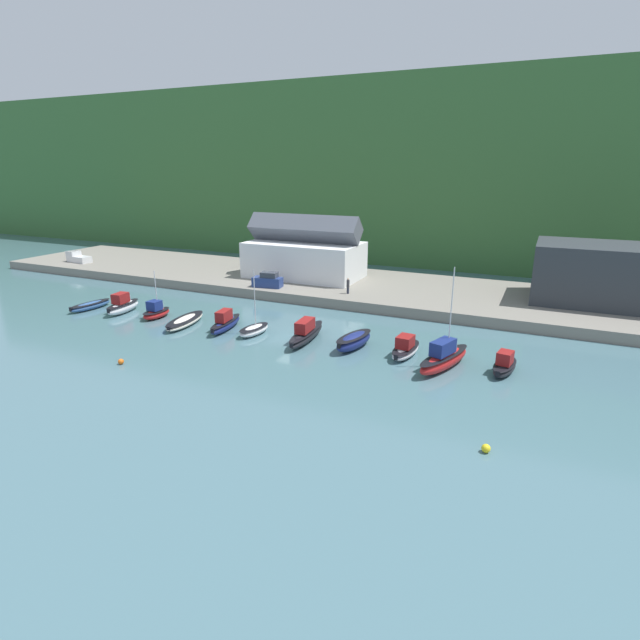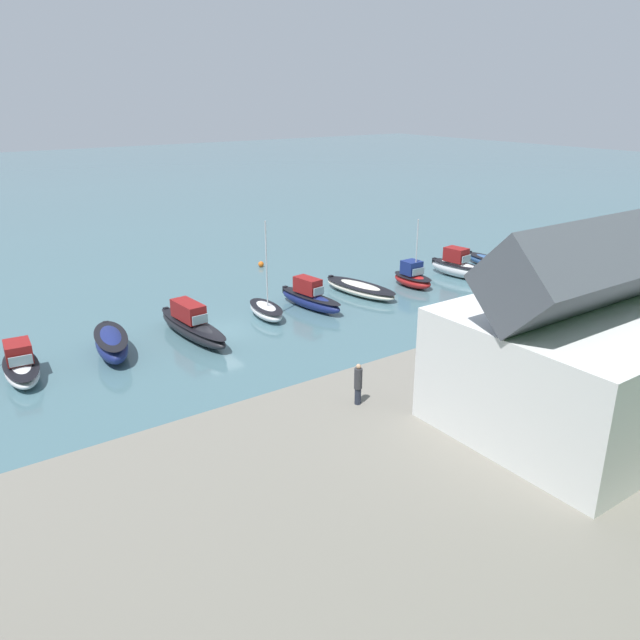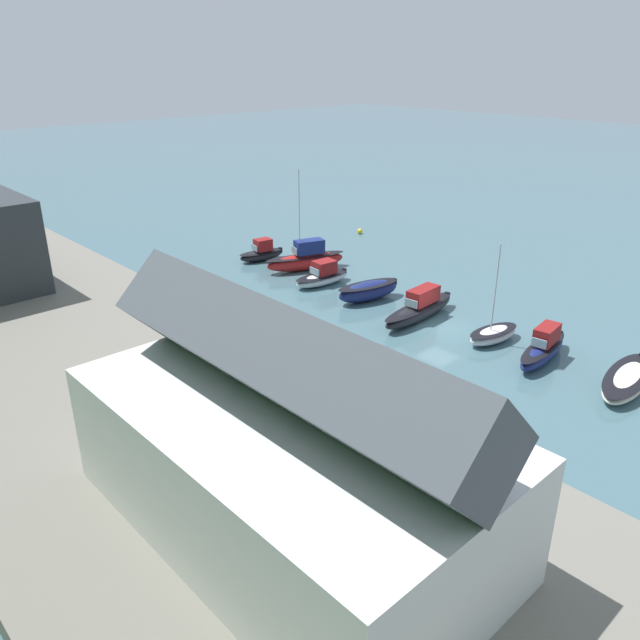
{
  "view_description": "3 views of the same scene",
  "coord_description": "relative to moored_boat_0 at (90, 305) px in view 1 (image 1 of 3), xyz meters",
  "views": [
    {
      "loc": [
        24.51,
        -45.31,
        18.04
      ],
      "look_at": [
        2.7,
        2.06,
        1.83
      ],
      "focal_mm": 28.0,
      "sensor_mm": 36.0,
      "label": 1
    },
    {
      "loc": [
        17.73,
        37.39,
        15.82
      ],
      "look_at": [
        -3.7,
        6.9,
        2.16
      ],
      "focal_mm": 35.0,
      "sensor_mm": 36.0,
      "label": 2
    },
    {
      "loc": [
        -25.29,
        35.8,
        18.95
      ],
      "look_at": [
        4.44,
        8.22,
        1.58
      ],
      "focal_mm": 35.0,
      "sensor_mm": 36.0,
      "label": 3
    }
  ],
  "objects": [
    {
      "name": "ground_plane",
      "position": [
        29.09,
        0.84,
        -0.51
      ],
      "size": [
        320.0,
        320.0,
        0.0
      ],
      "primitive_type": "plane",
      "color": "#476B75"
    },
    {
      "name": "hillside_backdrop",
      "position": [
        29.09,
        83.6,
        16.09
      ],
      "size": [
        240.0,
        78.31,
        33.19
      ],
      "color": "#386633",
      "rests_on": "ground_plane"
    },
    {
      "name": "quay_promenade",
      "position": [
        29.09,
        23.72,
        0.18
      ],
      "size": [
        128.63,
        20.83,
        1.37
      ],
      "color": "gray",
      "rests_on": "ground_plane"
    },
    {
      "name": "harbor_clubhouse",
      "position": [
        19.41,
        23.96,
        4.29
      ],
      "size": [
        17.72,
        9.5,
        9.64
      ],
      "color": "white",
      "rests_on": "quay_promenade"
    },
    {
      "name": "yacht_club_building",
      "position": [
        61.15,
        25.77,
        4.55
      ],
      "size": [
        17.95,
        10.68,
        7.37
      ],
      "color": "#2D3338",
      "rests_on": "quay_promenade"
    },
    {
      "name": "moored_boat_0",
      "position": [
        0.0,
        0.0,
        0.0
      ],
      "size": [
        2.21,
        6.08,
        0.93
      ],
      "rotation": [
        0.0,
        0.0,
        -0.08
      ],
      "color": "#33568E",
      "rests_on": "ground_plane"
    },
    {
      "name": "moored_boat_1",
      "position": [
        5.12,
        0.6,
        0.45
      ],
      "size": [
        2.6,
        5.89,
        2.61
      ],
      "rotation": [
        0.0,
        0.0,
        0.13
      ],
      "color": "silver",
      "rests_on": "ground_plane"
    },
    {
      "name": "moored_boat_2",
      "position": [
        10.62,
        0.57,
        0.3
      ],
      "size": [
        2.0,
        4.15,
        5.9
      ],
      "rotation": [
        0.0,
        0.0,
        -0.01
      ],
      "color": "red",
      "rests_on": "ground_plane"
    },
    {
      "name": "moored_boat_3",
      "position": [
        15.71,
        -0.26,
        -0.01
      ],
      "size": [
        3.42,
        7.68,
        0.91
      ],
      "rotation": [
        0.0,
        0.0,
        0.15
      ],
      "color": "white",
      "rests_on": "ground_plane"
    },
    {
      "name": "moored_boat_4",
      "position": [
        21.1,
        0.27,
        0.35
      ],
      "size": [
        2.4,
        6.69,
        2.39
      ],
      "rotation": [
        0.0,
        0.0,
        0.13
      ],
      "color": "navy",
      "rests_on": "ground_plane"
    },
    {
      "name": "moored_boat_5",
      "position": [
        24.97,
        0.18,
        0.06
      ],
      "size": [
        2.37,
        4.69,
        7.32
      ],
      "rotation": [
        0.0,
        0.0,
        -0.12
      ],
      "color": "white",
      "rests_on": "ground_plane"
    },
    {
      "name": "moored_boat_6",
      "position": [
        31.16,
        0.74,
        0.38
      ],
      "size": [
        2.33,
        8.55,
        2.45
      ],
      "rotation": [
        0.0,
        0.0,
        0.07
      ],
      "color": "black",
      "rests_on": "ground_plane"
    },
    {
      "name": "moored_boat_7",
      "position": [
        36.62,
        0.71,
        0.33
      ],
      "size": [
        3.06,
        6.12,
        1.6
      ],
      "rotation": [
        0.0,
        0.0,
        -0.19
      ],
      "color": "navy",
      "rests_on": "ground_plane"
    },
    {
      "name": "moored_boat_8",
      "position": [
        42.0,
        0.89,
        0.26
      ],
      "size": [
        2.43,
        5.67,
        2.15
      ],
      "rotation": [
        0.0,
        0.0,
        -0.09
      ],
      "color": "silver",
      "rests_on": "ground_plane"
    },
    {
      "name": "moored_boat_9",
      "position": [
        46.08,
        -0.81,
        0.57
      ],
      "size": [
        4.23,
        8.09,
        9.47
      ],
      "rotation": [
        0.0,
        0.0,
        -0.32
      ],
      "color": "red",
      "rests_on": "ground_plane"
    },
    {
      "name": "moored_boat_10",
      "position": [
        51.29,
        0.46,
        0.25
      ],
      "size": [
        2.46,
        4.9,
        2.13
      ],
      "rotation": [
        0.0,
        0.0,
        -0.17
      ],
      "color": "black",
      "rests_on": "ground_plane"
    },
    {
      "name": "parked_car_0",
      "position": [
        17.71,
        15.67,
        1.78
      ],
      "size": [
        4.41,
        2.38,
        2.16
      ],
      "rotation": [
        0.0,
        0.0,
        1.71
      ],
      "color": "navy",
      "rests_on": "quay_promenade"
    },
    {
      "name": "pickup_truck_1",
      "position": [
        -23.36,
        18.12,
        1.68
      ],
      "size": [
        4.9,
        2.42,
        1.9
      ],
      "rotation": [
        0.0,
        0.0,
        1.47
      ],
      "color": "silver",
      "rests_on": "quay_promenade"
    },
    {
      "name": "person_on_quay",
      "position": [
        29.54,
        16.87,
        1.96
      ],
      "size": [
        0.4,
        0.4,
        2.14
      ],
      "color": "#232838",
      "rests_on": "quay_promenade"
    },
    {
      "name": "mooring_buoy_0",
      "position": [
        18.1,
        -12.49,
        -0.24
      ],
      "size": [
        0.54,
        0.54,
        0.54
      ],
      "color": "orange",
      "rests_on": "ground_plane"
    },
    {
      "name": "mooring_buoy_1",
      "position": [
        51.49,
        -13.85,
        -0.21
      ],
      "size": [
        0.59,
        0.59,
        0.59
      ],
      "color": "yellow",
      "rests_on": "ground_plane"
    }
  ]
}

